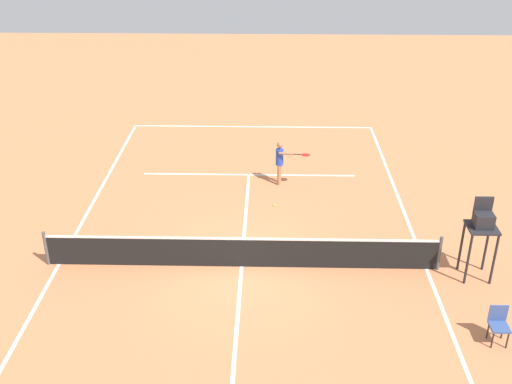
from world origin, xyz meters
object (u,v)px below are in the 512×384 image
(umpire_chair, at_px, (482,226))
(courtside_chair_near, at_px, (499,323))
(player_serving, at_px, (281,159))
(tennis_ball, at_px, (275,205))

(umpire_chair, relative_size, courtside_chair_near, 2.54)
(umpire_chair, height_order, courtside_chair_near, umpire_chair)
(umpire_chair, xyz_separation_m, courtside_chair_near, (0.26, 2.77, -1.07))
(courtside_chair_near, bearing_deg, player_serving, -59.20)
(tennis_ball, relative_size, umpire_chair, 0.03)
(tennis_ball, distance_m, umpire_chair, 7.08)
(umpire_chair, bearing_deg, player_serving, -47.19)
(tennis_ball, bearing_deg, umpire_chair, 144.07)
(tennis_ball, distance_m, courtside_chair_near, 8.67)
(player_serving, relative_size, tennis_ball, 24.12)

